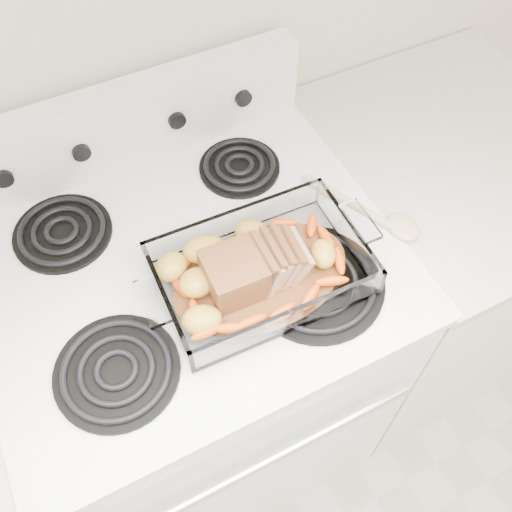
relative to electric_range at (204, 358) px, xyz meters
name	(u,v)px	position (x,y,z in m)	size (l,w,h in m)	color
electric_range	(204,358)	(0.00, 0.00, 0.00)	(0.78, 0.70, 1.12)	white
counter_right	(417,264)	(0.66, 0.00, -0.02)	(0.58, 0.68, 0.93)	white
baking_dish	(261,273)	(0.10, -0.11, 0.48)	(0.36, 0.24, 0.07)	white
pork_roast	(248,271)	(0.08, -0.11, 0.51)	(0.18, 0.10, 0.08)	brown
roast_vegetables	(250,256)	(0.10, -0.07, 0.49)	(0.36, 0.20, 0.04)	#EA5312
wooden_spoon	(378,215)	(0.38, -0.08, 0.46)	(0.14, 0.24, 0.02)	tan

